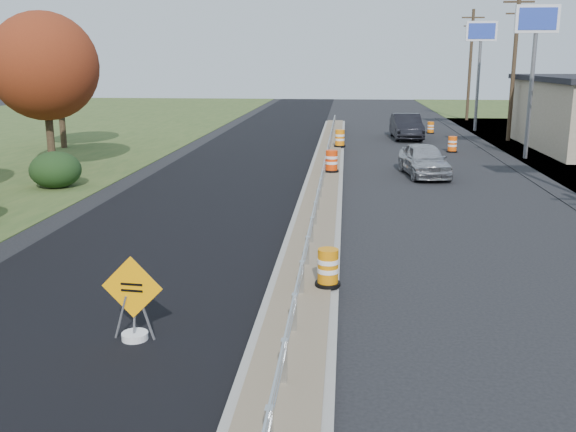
# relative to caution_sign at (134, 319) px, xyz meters

# --- Properties ---
(ground) EXTENTS (140.00, 140.00, 0.00)m
(ground) POSITION_rel_caution_sign_xyz_m (3.00, 8.23, -0.42)
(ground) COLOR black
(ground) RESTS_ON ground
(milled_overlay) EXTENTS (7.20, 120.00, 0.01)m
(milled_overlay) POSITION_rel_caution_sign_xyz_m (-1.40, 18.23, -0.41)
(milled_overlay) COLOR black
(milled_overlay) RESTS_ON ground
(median) EXTENTS (1.60, 55.00, 0.23)m
(median) POSITION_rel_caution_sign_xyz_m (3.00, 16.23, -0.31)
(median) COLOR gray
(median) RESTS_ON ground
(guardrail) EXTENTS (0.10, 46.15, 0.72)m
(guardrail) POSITION_rel_caution_sign_xyz_m (3.00, 17.23, 0.31)
(guardrail) COLOR silver
(guardrail) RESTS_ON median
(pylon_sign_mid) EXTENTS (2.20, 0.30, 7.90)m
(pylon_sign_mid) POSITION_rel_caution_sign_xyz_m (13.50, 24.23, 6.06)
(pylon_sign_mid) COLOR slate
(pylon_sign_mid) RESTS_ON ground
(pylon_sign_north) EXTENTS (2.20, 0.30, 7.90)m
(pylon_sign_north) POSITION_rel_caution_sign_xyz_m (13.50, 38.23, 6.06)
(pylon_sign_north) COLOR slate
(pylon_sign_north) RESTS_ON ground
(utility_pole_nmid) EXTENTS (1.90, 0.26, 9.40)m
(utility_pole_nmid) POSITION_rel_caution_sign_xyz_m (14.50, 32.23, 4.52)
(utility_pole_nmid) COLOR #473523
(utility_pole_nmid) RESTS_ON ground
(utility_pole_north) EXTENTS (1.90, 0.26, 9.40)m
(utility_pole_north) POSITION_rel_caution_sign_xyz_m (14.50, 47.23, 4.52)
(utility_pole_north) COLOR #473523
(utility_pole_north) RESTS_ON ground
(hedge_north) EXTENTS (2.09, 2.09, 1.52)m
(hedge_north) POSITION_rel_caution_sign_xyz_m (-8.00, 14.23, 0.34)
(hedge_north) COLOR black
(hedge_north) RESTS_ON ground
(tree_near_red) EXTENTS (4.95, 4.95, 7.35)m
(tree_near_red) POSITION_rel_caution_sign_xyz_m (-10.00, 18.23, 4.45)
(tree_near_red) COLOR #473523
(tree_near_red) RESTS_ON ground
(tree_near_back) EXTENTS (4.29, 4.29, 6.37)m
(tree_near_back) POSITION_rel_caution_sign_xyz_m (-13.00, 26.23, 3.79)
(tree_near_back) COLOR #473523
(tree_near_back) RESTS_ON ground
(caution_sign) EXTENTS (1.19, 0.50, 1.64)m
(caution_sign) POSITION_rel_caution_sign_xyz_m (0.00, 0.00, 0.00)
(caution_sign) COLOR white
(caution_sign) RESTS_ON ground
(barrel_median_near) EXTENTS (0.58, 0.58, 0.85)m
(barrel_median_near) POSITION_rel_caution_sign_xyz_m (3.55, 2.70, 0.22)
(barrel_median_near) COLOR black
(barrel_median_near) RESTS_ON median
(barrel_median_mid) EXTENTS (0.67, 0.67, 0.98)m
(barrel_median_mid) POSITION_rel_caution_sign_xyz_m (3.28, 17.81, 0.28)
(barrel_median_mid) COLOR black
(barrel_median_mid) RESTS_ON median
(barrel_median_far) EXTENTS (0.67, 0.67, 0.99)m
(barrel_median_far) POSITION_rel_caution_sign_xyz_m (3.55, 26.60, 0.28)
(barrel_median_far) COLOR black
(barrel_median_far) RESTS_ON median
(barrel_shoulder_mid) EXTENTS (0.62, 0.62, 0.90)m
(barrel_shoulder_mid) POSITION_rel_caution_sign_xyz_m (10.00, 26.50, 0.02)
(barrel_shoulder_mid) COLOR black
(barrel_shoulder_mid) RESTS_ON ground
(barrel_shoulder_far) EXTENTS (0.57, 0.57, 0.83)m
(barrel_shoulder_far) POSITION_rel_caution_sign_xyz_m (10.00, 36.35, -0.02)
(barrel_shoulder_far) COLOR black
(barrel_shoulder_far) RESTS_ON ground
(car_silver) EXTENTS (2.29, 4.55, 1.49)m
(car_silver) POSITION_rel_caution_sign_xyz_m (7.46, 18.42, 0.32)
(car_silver) COLOR #ACACB1
(car_silver) RESTS_ON ground
(car_dark_mid) EXTENTS (1.99, 5.12, 1.66)m
(car_dark_mid) POSITION_rel_caution_sign_xyz_m (7.93, 32.81, 0.41)
(car_dark_mid) COLOR black
(car_dark_mid) RESTS_ON ground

